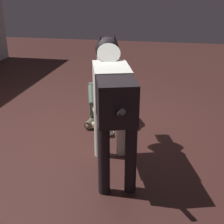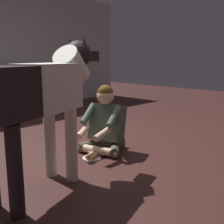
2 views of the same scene
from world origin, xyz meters
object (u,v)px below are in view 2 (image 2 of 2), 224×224
(large_dog, at_px, (43,92))
(dining_chair_right_of_pair, at_px, (23,86))
(hot_dog_on_plate, at_px, (92,156))
(person_sitting_on_floor, at_px, (105,124))

(large_dog, bearing_deg, dining_chair_right_of_pair, 63.57)
(dining_chair_right_of_pair, xyz_separation_m, large_dog, (-1.67, -3.35, 0.31))
(dining_chair_right_of_pair, relative_size, hot_dog_on_plate, 4.51)
(person_sitting_on_floor, relative_size, hot_dog_on_plate, 3.75)
(dining_chair_right_of_pair, height_order, hot_dog_on_plate, dining_chair_right_of_pair)
(large_dog, xyz_separation_m, hot_dog_on_plate, (0.75, 0.23, -0.82))
(person_sitting_on_floor, bearing_deg, hot_dog_on_plate, -163.04)
(dining_chair_right_of_pair, distance_m, person_sitting_on_floor, 3.09)
(person_sitting_on_floor, bearing_deg, large_dog, -163.04)
(large_dog, bearing_deg, person_sitting_on_floor, 16.96)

